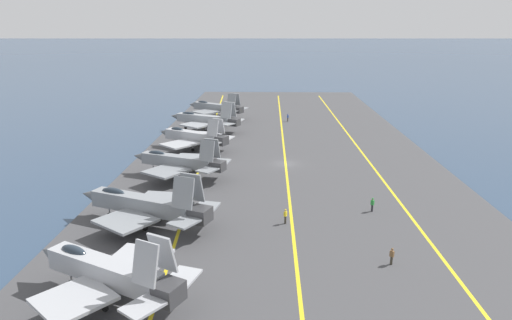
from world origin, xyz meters
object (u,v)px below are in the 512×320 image
object	(u,v)px
parked_jet_sixth	(216,107)
crew_green_vest	(372,204)
parked_jet_nearest	(107,271)
parked_jet_fourth	(193,137)
parked_jet_fifth	(205,119)
crew_blue_vest	(288,117)
crew_yellow_vest	(285,216)
parked_jet_third	(179,161)
parked_jet_second	(144,204)
crew_brown_vest	(392,255)

from	to	relation	value
parked_jet_sixth	crew_green_vest	bearing A→B (deg)	-156.21
parked_jet_nearest	crew_green_vest	world-z (taller)	parked_jet_nearest
parked_jet_fourth	parked_jet_fifth	size ratio (longest dim) A/B	0.88
crew_blue_vest	parked_jet_fifth	bearing A→B (deg)	122.18
crew_blue_vest	parked_jet_fourth	bearing A→B (deg)	145.57
crew_green_vest	parked_jet_nearest	bearing A→B (deg)	127.69
parked_jet_fourth	parked_jet_fifth	world-z (taller)	parked_jet_fifth
crew_yellow_vest	crew_blue_vest	size ratio (longest dim) A/B	1.00
parked_jet_nearest	parked_jet_sixth	world-z (taller)	parked_jet_nearest
parked_jet_fourth	crew_green_vest	bearing A→B (deg)	-137.27
parked_jet_third	parked_jet_fifth	world-z (taller)	parked_jet_fifth
parked_jet_third	parked_jet_sixth	size ratio (longest dim) A/B	0.98
crew_green_vest	parked_jet_third	bearing A→B (deg)	64.78
parked_jet_third	crew_blue_vest	size ratio (longest dim) A/B	8.68
parked_jet_third	crew_yellow_vest	distance (m)	22.42
parked_jet_third	crew_blue_vest	bearing A→B (deg)	-22.17
crew_green_vest	crew_yellow_vest	xyz separation A→B (m)	(-3.99, 10.75, 0.02)
parked_jet_sixth	crew_yellow_vest	distance (m)	65.05
parked_jet_fifth	crew_blue_vest	xyz separation A→B (m)	(11.52, -18.30, -1.68)
parked_jet_fourth	crew_yellow_vest	size ratio (longest dim) A/B	8.35
parked_jet_second	crew_green_vest	xyz separation A→B (m)	(4.78, -26.75, -1.51)
parked_jet_nearest	parked_jet_fourth	distance (m)	48.83
parked_jet_sixth	crew_blue_vest	distance (m)	18.15
parked_jet_nearest	crew_brown_vest	world-z (taller)	parked_jet_nearest
parked_jet_second	parked_jet_third	bearing A→B (deg)	-2.23
parked_jet_third	parked_jet_fifth	xyz separation A→B (m)	(31.98, 0.58, 0.11)
parked_jet_sixth	crew_yellow_vest	bearing A→B (deg)	-166.35
parked_jet_third	crew_green_vest	bearing A→B (deg)	-115.22
parked_jet_fifth	parked_jet_sixth	xyz separation A→B (m)	(14.94, -0.56, 0.07)
crew_blue_vest	parked_jet_second	bearing A→B (deg)	163.11
crew_yellow_vest	crew_brown_vest	xyz separation A→B (m)	(-9.10, -9.80, -0.06)
parked_jet_second	parked_jet_fourth	bearing A→B (deg)	-0.00
parked_jet_second	crew_blue_vest	distance (m)	63.32
parked_jet_nearest	crew_brown_vest	bearing A→B (deg)	-74.70
parked_jet_third	crew_green_vest	xyz separation A→B (m)	(-12.28, -26.08, -1.59)
parked_jet_sixth	crew_blue_vest	world-z (taller)	parked_jet_sixth
parked_jet_third	parked_jet_fifth	size ratio (longest dim) A/B	0.92
parked_jet_fourth	crew_brown_vest	xyz separation A→B (m)	(-42.05, -25.80, -1.48)
parked_jet_nearest	parked_jet_fifth	xyz separation A→B (m)	(64.13, 0.95, -0.02)
parked_jet_nearest	crew_green_vest	distance (m)	32.53
parked_jet_third	parked_jet_fifth	bearing A→B (deg)	1.03
parked_jet_second	parked_jet_third	xyz separation A→B (m)	(17.06, -0.66, 0.09)
parked_jet_third	crew_brown_vest	world-z (taller)	parked_jet_third
crew_brown_vest	crew_blue_vest	bearing A→B (deg)	6.13
parked_jet_sixth	crew_yellow_vest	xyz separation A→B (m)	(-63.19, -15.35, -1.75)
parked_jet_nearest	crew_brown_vest	xyz separation A→B (m)	(6.77, -24.76, -1.76)
crew_green_vest	crew_blue_vest	distance (m)	56.41
parked_jet_nearest	parked_jet_fourth	bearing A→B (deg)	1.22
parked_jet_sixth	crew_brown_vest	distance (m)	76.56
parked_jet_fourth	parked_jet_fifth	bearing A→B (deg)	-0.33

